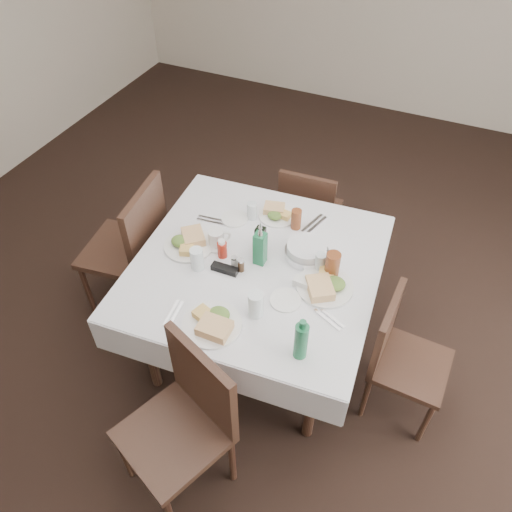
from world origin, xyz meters
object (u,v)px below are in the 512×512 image
Objects in this scene: dining_table at (257,273)px; ketchup_bottle at (222,249)px; chair_north at (308,210)px; chair_east at (399,352)px; water_n at (252,211)px; green_bottle at (301,340)px; water_e at (320,262)px; coffee_mug at (217,239)px; water_w at (197,259)px; water_s at (256,304)px; chair_south at (187,416)px; bread_basket at (307,251)px; chair_west at (134,243)px; oil_cruet_dark at (260,239)px; oil_cruet_green at (260,247)px.

ketchup_bottle is at bearing -172.80° from dining_table.
chair_east is (0.86, -0.94, 0.00)m from chair_north.
water_n is 1.02m from green_bottle.
green_bottle reaches higher than water_e.
chair_north is 0.96m from coffee_mug.
water_n is at bearing 127.14° from green_bottle.
water_w is 0.77m from green_bottle.
water_n is 0.77× the size of water_s.
ketchup_bottle is at bearing -43.90° from coffee_mug.
water_s is (0.12, 0.54, 0.29)m from chair_south.
coffee_mug is at bearing -165.82° from bread_basket.
water_s reaches higher than ketchup_bottle.
dining_table is 1.44× the size of chair_west.
water_n is at bearing 123.66° from oil_cruet_dark.
oil_cruet_dark reaches higher than bread_basket.
water_n is 0.77× the size of coffee_mug.
chair_south is 1.25m from chair_west.
water_s is 0.45m from ketchup_bottle.
oil_cruet_dark is (-0.02, 0.10, 0.17)m from dining_table.
chair_south is 1.26m from water_n.
water_n is 0.39m from oil_cruet_green.
ketchup_bottle reaches higher than bread_basket.
chair_south is 3.81× the size of green_bottle.
chair_east is at bearing -2.03° from chair_west.
oil_cruet_green is (0.01, -0.88, 0.40)m from chair_north.
ketchup_bottle is at bearing -102.40° from chair_north.
chair_south is 0.94m from oil_cruet_green.
water_s is 0.58× the size of green_bottle.
dining_table is at bearing -121.39° from oil_cruet_green.
oil_cruet_green reaches higher than water_s.
water_w reaches higher than chair_east.
water_w is 0.61m from bread_basket.
water_n is 0.37m from ketchup_bottle.
chair_east is 3.33× the size of green_bottle.
coffee_mug is (-0.25, -0.06, -0.04)m from oil_cruet_dark.
green_bottle is at bearing -25.68° from water_s.
water_w is 0.35m from oil_cruet_green.
water_w reaches higher than chair_north.
oil_cruet_dark is at bearing 36.00° from ketchup_bottle.
water_w is (-0.42, 0.17, -0.01)m from water_s.
chair_north is at bearing 90.51° from oil_cruet_green.
oil_cruet_dark is at bearing 45.66° from water_w.
chair_west reaches higher than water_w.
oil_cruet_green is (-0.85, 0.06, 0.40)m from chair_east.
chair_south reaches higher than water_n.
chair_north is at bearing 132.41° from chair_east.
coffee_mug reaches higher than dining_table.
chair_north is 1.00× the size of chair_east.
green_bottle is at bearing -72.68° from chair_north.
bread_basket is at bearing 36.06° from dining_table.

